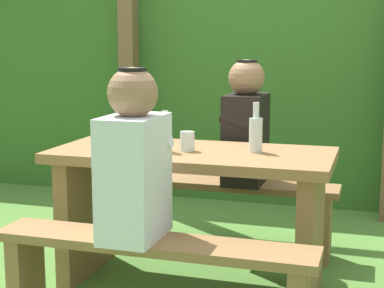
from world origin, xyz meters
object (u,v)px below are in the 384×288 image
bench_near (153,266)px  person_white_shirt (134,161)px  bench_far (220,200)px  person_black_coat (246,127)px  drinking_glass (187,141)px  bottle_right (256,133)px  bottle_left (165,135)px  picnic_table (192,194)px

bench_near → person_white_shirt: bearing=177.6°
bench_far → bench_near: bearing=-90.0°
person_white_shirt → person_black_coat: bearing=78.4°
bench_near → drinking_glass: bearing=91.8°
person_black_coat → drinking_glass: (-0.17, -0.59, -0.00)m
drinking_glass → bottle_right: bearing=12.5°
person_white_shirt → bottle_left: 0.49m
bottle_left → bench_near: bearing=-76.8°
picnic_table → bench_far: (0.00, 0.57, -0.18)m
bench_far → person_white_shirt: (-0.08, -1.13, 0.45)m
person_white_shirt → bottle_left: (-0.04, 0.49, 0.04)m
person_black_coat → bottle_right: person_black_coat is taller
person_black_coat → bench_near: bearing=-97.7°
person_white_shirt → bench_far: bearing=86.1°
bench_near → bottle_right: 0.85m
bench_far → bottle_right: bottle_right is taller
person_white_shirt → bottle_right: 0.73m
person_black_coat → bottle_left: 0.70m
picnic_table → bottle_right: (0.31, 0.05, 0.32)m
bench_near → person_white_shirt: (-0.08, 0.00, 0.45)m
picnic_table → drinking_glass: drinking_glass is taller
picnic_table → person_white_shirt: 0.63m
picnic_table → drinking_glass: size_ratio=14.27×
person_black_coat → bottle_left: size_ratio=3.52×
person_white_shirt → bottle_right: size_ratio=2.92×
bench_near → bottle_left: 0.70m
bottle_right → bench_far: bearing=121.1°
bottle_left → bottle_right: 0.45m
person_black_coat → person_white_shirt: bearing=-101.6°
bench_near → bench_far: size_ratio=1.00×
picnic_table → person_black_coat: size_ratio=1.95×
bench_near → person_black_coat: person_black_coat is taller
bench_near → bottle_left: size_ratio=6.85×
person_white_shirt → drinking_glass: size_ratio=7.33×
drinking_glass → person_black_coat: bearing=74.0°
picnic_table → drinking_glass: (-0.02, -0.02, 0.27)m
bench_near → person_white_shirt: 0.46m
bench_far → bottle_left: 0.82m
drinking_glass → bottle_left: 0.12m
picnic_table → bench_near: picnic_table is taller
person_white_shirt → drinking_glass: (0.06, 0.54, -0.00)m
picnic_table → bench_near: 0.59m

